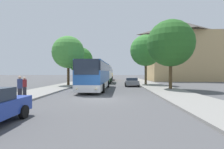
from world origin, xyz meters
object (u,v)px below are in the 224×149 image
(bus_front, at_px, (96,75))
(tree_right_near, at_px, (146,51))
(bus_middle, at_px, (105,74))
(parked_car_right_near, at_px, (132,82))
(tree_left_far, at_px, (80,60))
(pedestrian_walking_back, at_px, (25,86))
(bus_rear, at_px, (107,74))
(pedestrian_waiting_far, at_px, (20,88))
(tree_left_near, at_px, (68,52))
(tree_right_mid, at_px, (171,43))

(bus_front, height_order, tree_right_near, tree_right_near)
(bus_front, relative_size, bus_middle, 1.17)
(parked_car_right_near, xyz_separation_m, tree_left_far, (-11.72, 16.52, 4.66))
(pedestrian_walking_back, height_order, tree_right_near, tree_right_near)
(bus_rear, distance_m, pedestrian_waiting_far, 38.52)
(bus_front, distance_m, tree_left_far, 23.41)
(parked_car_right_near, bearing_deg, tree_right_near, -133.90)
(pedestrian_walking_back, xyz_separation_m, tree_right_near, (12.82, 15.45, 4.99))
(pedestrian_waiting_far, bearing_deg, bus_middle, 101.72)
(pedestrian_waiting_far, xyz_separation_m, tree_right_near, (12.07, 17.49, 4.91))
(pedestrian_waiting_far, bearing_deg, parked_car_right_near, 80.10)
(bus_front, distance_m, tree_left_near, 8.34)
(tree_right_near, distance_m, tree_right_mid, 8.46)
(bus_middle, bearing_deg, pedestrian_waiting_far, -100.12)
(parked_car_right_near, relative_size, pedestrian_walking_back, 2.45)
(tree_left_near, height_order, tree_left_far, tree_left_far)
(pedestrian_walking_back, xyz_separation_m, tree_right_mid, (14.52, 7.16, 4.81))
(bus_rear, bearing_deg, tree_right_mid, -70.63)
(bus_middle, distance_m, pedestrian_waiting_far, 24.41)
(pedestrian_walking_back, bearing_deg, parked_car_right_near, 89.15)
(bus_front, bearing_deg, pedestrian_walking_back, -124.55)
(pedestrian_walking_back, relative_size, tree_right_mid, 0.19)
(bus_rear, height_order, pedestrian_walking_back, bus_rear)
(tree_left_near, bearing_deg, pedestrian_walking_back, -90.71)
(parked_car_right_near, height_order, tree_right_mid, tree_right_mid)
(bus_front, height_order, parked_car_right_near, bus_front)
(pedestrian_walking_back, distance_m, tree_left_far, 29.71)
(parked_car_right_near, bearing_deg, tree_left_near, 1.12)
(tree_left_near, bearing_deg, bus_middle, 60.40)
(bus_middle, distance_m, parked_car_right_near, 10.39)
(bus_middle, distance_m, tree_left_far, 10.68)
(bus_front, relative_size, tree_right_mid, 1.42)
(tree_right_near, bearing_deg, parked_car_right_near, -134.91)
(tree_right_near, bearing_deg, pedestrian_walking_back, -129.69)
(parked_car_right_near, bearing_deg, bus_front, 49.45)
(tree_right_near, bearing_deg, bus_middle, 139.13)
(tree_right_mid, bearing_deg, tree_left_far, 125.86)
(bus_middle, height_order, pedestrian_walking_back, bus_middle)
(bus_rear, bearing_deg, pedestrian_walking_back, -96.61)
(pedestrian_waiting_far, height_order, pedestrian_walking_back, pedestrian_waiting_far)
(bus_rear, relative_size, tree_right_near, 1.32)
(bus_rear, xyz_separation_m, tree_right_near, (7.74, -20.78, 4.23))
(parked_car_right_near, relative_size, tree_right_near, 0.46)
(pedestrian_waiting_far, distance_m, pedestrian_walking_back, 2.17)
(tree_left_far, bearing_deg, tree_right_mid, -54.14)
(bus_front, xyz_separation_m, pedestrian_walking_back, (-5.23, -7.21, -0.87))
(bus_middle, xyz_separation_m, tree_right_mid, (9.18, -14.76, 3.87))
(bus_rear, distance_m, tree_left_near, 24.21)
(bus_front, height_order, tree_left_far, tree_left_far)
(bus_middle, relative_size, pedestrian_walking_back, 6.44)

